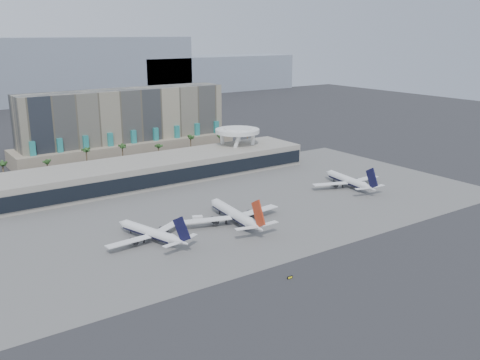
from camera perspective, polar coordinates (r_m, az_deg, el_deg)
ground at (r=199.28m, az=5.62°, el=-7.07°), size 900.00×900.00×0.00m
apron_pad at (r=240.96m, az=-2.85°, el=-2.93°), size 260.00×130.00×0.06m
mountain_ridge at (r=628.78m, az=-21.38°, el=10.30°), size 680.00×60.00×70.00m
hotel at (r=344.88m, az=-12.07°, el=5.28°), size 140.00×30.00×42.00m
terminal at (r=285.36m, az=-8.71°, el=1.21°), size 170.00×32.50×14.50m
saucer_structure at (r=315.04m, az=-0.28°, el=4.98°), size 26.00×26.00×21.89m
palm_row at (r=318.40m, az=-10.42°, el=3.37°), size 157.80×2.80×13.10m
airliner_left at (r=204.79m, az=-9.48°, el=-5.55°), size 36.85×38.18×13.55m
airliner_centre at (r=220.10m, az=-0.59°, el=-3.66°), size 43.67×45.13×15.58m
airliner_right at (r=276.00m, az=11.53°, el=-0.05°), size 39.58×41.00×14.20m
service_vehicle_a at (r=224.59m, az=-4.56°, el=-4.10°), size 4.72×3.64×2.07m
service_vehicle_b at (r=226.56m, az=-0.11°, el=-3.93°), size 3.42×2.33×1.62m
taxiway_sign at (r=174.64m, az=5.34°, el=-10.31°), size 2.02×0.46×0.91m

